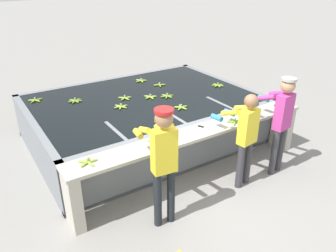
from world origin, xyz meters
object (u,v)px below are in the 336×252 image
Objects in this scene: worker_1 at (246,133)px; banana_bunch_floating_0 at (121,106)px; banana_bunch_floating_8 at (167,96)px; banana_bunch_floating_9 at (181,107)px; worker_2 at (281,117)px; banana_bunch_floating_3 at (160,85)px; banana_bunch_floating_1 at (218,85)px; knife_0 at (278,104)px; knife_1 at (205,127)px; banana_bunch_floating_2 at (125,98)px; banana_bunch_floating_5 at (150,97)px; worker_0 at (163,156)px; banana_bunch_ledge_1 at (87,162)px; banana_bunch_floating_7 at (160,119)px; banana_bunch_floating_10 at (141,80)px; banana_bunch_floating_4 at (75,101)px; banana_bunch_floating_6 at (35,100)px; banana_bunch_ledge_2 at (156,142)px; banana_bunch_ledge_0 at (235,122)px.

worker_1 reaches higher than banana_bunch_floating_0.
banana_bunch_floating_8 is 0.66m from banana_bunch_floating_9.
worker_2 reaches higher than banana_bunch_floating_3.
knife_0 is (0.23, -1.49, -0.01)m from banana_bunch_floating_1.
banana_bunch_floating_9 is at bearing 79.67° from knife_1.
banana_bunch_floating_2 is 0.51m from banana_bunch_floating_5.
worker_0 is 5.32× the size of knife_1.
banana_bunch_ledge_1 is at bearing 166.76° from worker_1.
worker_1 is at bearing -87.34° from banana_bunch_floating_8.
banana_bunch_floating_7 is 2.24m from banana_bunch_floating_10.
banana_bunch_ledge_1 is 0.79× the size of knife_0.
banana_bunch_floating_4 is 1.00× the size of banana_bunch_floating_8.
banana_bunch_floating_6 is 1.14× the size of banana_bunch_ledge_2.
banana_bunch_ledge_0 is 0.79× the size of knife_0.
banana_bunch_floating_0 is 1.98m from banana_bunch_ledge_1.
banana_bunch_floating_7 is at bearing -157.66° from banana_bunch_floating_9.
worker_1 is at bearing -58.56° from banana_bunch_floating_4.
banana_bunch_floating_1 is 1.03× the size of banana_bunch_floating_3.
banana_bunch_floating_7 and banana_bunch_floating_9 have the same top height.
worker_2 is at bearing -46.70° from banana_bunch_floating_6.
banana_bunch_floating_0 is 1.02× the size of banana_bunch_floating_9.
banana_bunch_floating_8 is at bearing 111.87° from worker_2.
worker_2 is at bearing -38.93° from banana_bunch_ledge_0.
worker_0 reaches higher than worker_2.
banana_bunch_floating_8 is at bearing -25.27° from banana_bunch_floating_5.
worker_2 is 2.58m from banana_bunch_floating_5.
banana_bunch_floating_5 is at bearing 100.30° from worker_1.
banana_bunch_floating_1 is 0.80× the size of knife_0.
banana_bunch_floating_9 is 1.01× the size of banana_bunch_floating_10.
worker_0 is 6.30× the size of banana_bunch_ledge_1.
banana_bunch_floating_5 is (0.72, 0.15, 0.00)m from banana_bunch_floating_0.
banana_bunch_ledge_0 is at bearing 141.07° from worker_2.
banana_bunch_floating_9 is (2.20, -1.87, 0.00)m from banana_bunch_floating_6.
banana_bunch_floating_1 is 1.94m from banana_bunch_ledge_0.
worker_2 is 6.33× the size of banana_bunch_floating_3.
knife_0 is at bearing -27.68° from banana_bunch_floating_9.
banana_bunch_ledge_0 is 1.15× the size of banana_bunch_ledge_2.
banana_bunch_floating_2 is at bearing 54.20° from banana_bunch_floating_0.
banana_bunch_floating_8 is 0.86× the size of knife_1.
banana_bunch_floating_6 is at bearing 103.95° from worker_0.
banana_bunch_floating_7 is 0.86× the size of knife_1.
banana_bunch_ledge_1 is at bearing -145.61° from banana_bunch_floating_8.
banana_bunch_floating_5 is at bearing -25.73° from banana_bunch_floating_2.
banana_bunch_floating_8 is at bearing 0.10° from banana_bunch_floating_0.
banana_bunch_floating_0 is (0.43, 2.18, -0.14)m from worker_0.
worker_1 reaches higher than banana_bunch_floating_4.
banana_bunch_floating_6 is 3.00m from banana_bunch_ledge_2.
banana_bunch_floating_7 is (-1.59, 1.24, -0.13)m from worker_2.
banana_bunch_floating_10 is (0.82, 0.83, 0.00)m from banana_bunch_floating_2.
banana_bunch_floating_3 is 0.97× the size of banana_bunch_floating_4.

